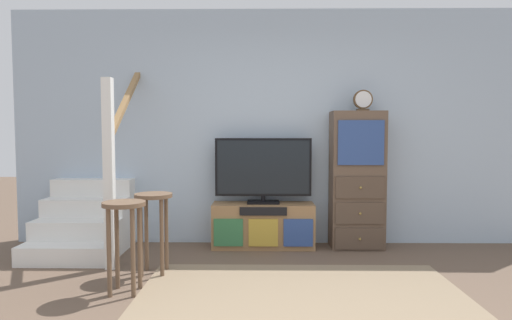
% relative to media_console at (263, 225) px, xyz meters
% --- Properties ---
extents(back_wall, '(6.40, 0.12, 2.70)m').
position_rel_media_console_xyz_m(back_wall, '(0.30, 0.27, 1.10)').
color(back_wall, '#A8BCD1').
rests_on(back_wall, ground_plane).
extents(area_rug, '(2.60, 1.80, 0.01)m').
position_rel_media_console_xyz_m(area_rug, '(0.30, -1.59, -0.24)').
color(area_rug, '#847056').
rests_on(area_rug, ground_plane).
extents(media_console, '(1.14, 0.38, 0.50)m').
position_rel_media_console_xyz_m(media_console, '(0.00, 0.00, 0.00)').
color(media_console, '#997047').
rests_on(media_console, ground_plane).
extents(television, '(1.08, 0.22, 0.73)m').
position_rel_media_console_xyz_m(television, '(0.00, 0.02, 0.64)').
color(television, black).
rests_on(television, media_console).
extents(side_cabinet, '(0.58, 0.38, 1.53)m').
position_rel_media_console_xyz_m(side_cabinet, '(1.05, 0.01, 0.51)').
color(side_cabinet, brown).
rests_on(side_cabinet, ground_plane).
extents(desk_clock, '(0.21, 0.08, 0.23)m').
position_rel_media_console_xyz_m(desk_clock, '(1.10, -0.00, 1.40)').
color(desk_clock, '#4C3823').
rests_on(desk_clock, side_cabinet).
extents(staircase, '(1.00, 1.36, 2.20)m').
position_rel_media_console_xyz_m(staircase, '(-1.94, 0.01, 0.12)').
color(staircase, white).
rests_on(staircase, ground_plane).
extents(bar_stool_near, '(0.34, 0.34, 0.74)m').
position_rel_media_console_xyz_m(bar_stool_near, '(-1.12, -1.41, 0.30)').
color(bar_stool_near, brown).
rests_on(bar_stool_near, ground_plane).
extents(bar_stool_far, '(0.34, 0.34, 0.74)m').
position_rel_media_console_xyz_m(bar_stool_far, '(-1.00, -0.94, 0.30)').
color(bar_stool_far, brown).
rests_on(bar_stool_far, ground_plane).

